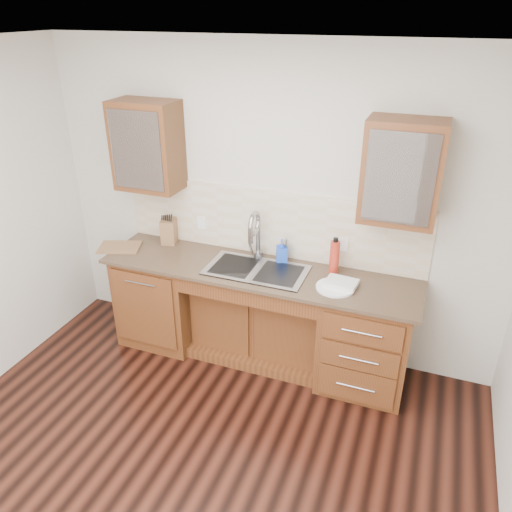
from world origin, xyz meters
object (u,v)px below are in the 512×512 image
at_px(plate, 335,287).
at_px(soap_bottle, 282,251).
at_px(knife_block, 170,230).
at_px(water_bottle, 334,258).
at_px(cutting_board, 120,247).

bearing_deg(plate, soap_bottle, 151.77).
bearing_deg(knife_block, soap_bottle, -15.78).
distance_m(soap_bottle, knife_block, 1.10).
height_order(water_bottle, plate, water_bottle).
height_order(soap_bottle, knife_block, knife_block).
distance_m(plate, cutting_board, 2.00).
xyz_separation_m(soap_bottle, plate, (0.53, -0.29, -0.10)).
relative_size(soap_bottle, water_bottle, 0.72).
bearing_deg(water_bottle, soap_bottle, 173.61).
bearing_deg(soap_bottle, cutting_board, 167.95).
xyz_separation_m(soap_bottle, water_bottle, (0.46, -0.05, 0.04)).
relative_size(soap_bottle, plate, 0.69).
height_order(water_bottle, cutting_board, water_bottle).
relative_size(plate, knife_block, 1.33).
height_order(water_bottle, knife_block, water_bottle).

